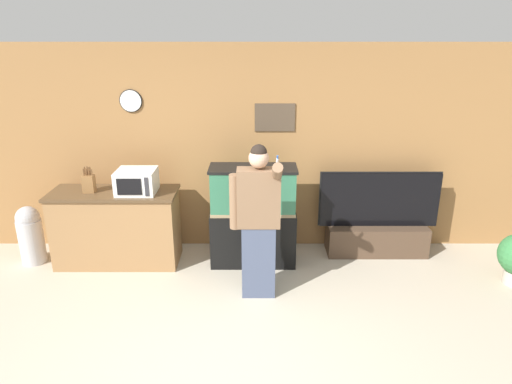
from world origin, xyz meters
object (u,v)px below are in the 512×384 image
object	(u,v)px
counter_island	(119,227)
aquarium_on_stand	(255,216)
tv_on_stand	(379,230)
trash_bin	(33,234)
knife_block	(91,183)
person_standing	(260,220)
microwave	(139,181)

from	to	relation	value
counter_island	aquarium_on_stand	distance (m)	1.67
tv_on_stand	trash_bin	xyz separation A→B (m)	(-4.31, -0.25, 0.06)
knife_block	tv_on_stand	bearing A→B (deg)	4.25
counter_island	tv_on_stand	xyz separation A→B (m)	(3.24, 0.25, -0.15)
knife_block	trash_bin	bearing A→B (deg)	179.45
aquarium_on_stand	person_standing	xyz separation A→B (m)	(0.05, -0.74, 0.26)
microwave	person_standing	distance (m)	1.60
tv_on_stand	microwave	bearing A→B (deg)	-174.68
knife_block	person_standing	size ratio (longest dim) A/B	0.18
aquarium_on_stand	tv_on_stand	world-z (taller)	aquarium_on_stand
trash_bin	counter_island	bearing A→B (deg)	0.39
microwave	aquarium_on_stand	size ratio (longest dim) A/B	0.37
knife_block	trash_bin	world-z (taller)	knife_block
aquarium_on_stand	counter_island	bearing A→B (deg)	179.79
tv_on_stand	person_standing	size ratio (longest dim) A/B	0.90
microwave	person_standing	bearing A→B (deg)	-26.88
person_standing	tv_on_stand	bearing A→B (deg)	32.96
person_standing	knife_block	bearing A→B (deg)	159.78
tv_on_stand	person_standing	xyz separation A→B (m)	(-1.53, -0.99, 0.55)
tv_on_stand	trash_bin	world-z (taller)	tv_on_stand
counter_island	aquarium_on_stand	world-z (taller)	aquarium_on_stand
microwave	knife_block	world-z (taller)	knife_block
aquarium_on_stand	person_standing	bearing A→B (deg)	-85.91
trash_bin	aquarium_on_stand	bearing A→B (deg)	0.03
microwave	trash_bin	xyz separation A→B (m)	(-1.36, 0.02, -0.69)
counter_island	knife_block	world-z (taller)	knife_block
aquarium_on_stand	trash_bin	xyz separation A→B (m)	(-2.73, -0.00, -0.24)
microwave	trash_bin	world-z (taller)	microwave
counter_island	knife_block	distance (m)	0.63
person_standing	trash_bin	bearing A→B (deg)	165.13
microwave	knife_block	distance (m)	0.57
counter_island	tv_on_stand	distance (m)	3.25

